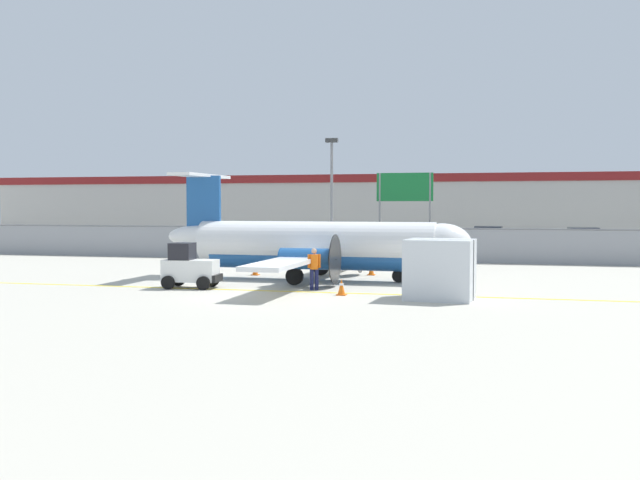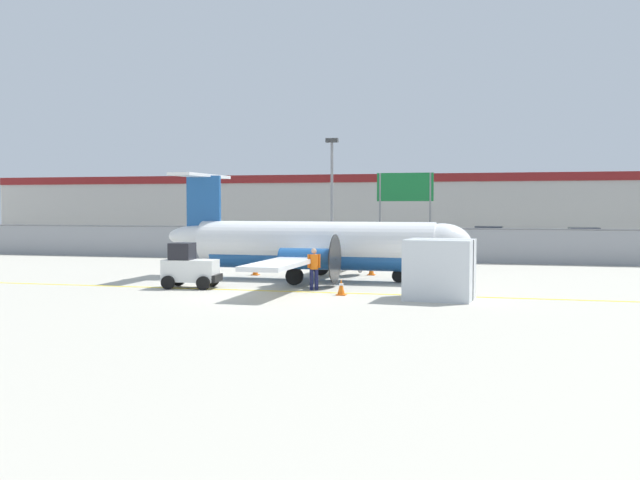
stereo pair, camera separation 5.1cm
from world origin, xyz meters
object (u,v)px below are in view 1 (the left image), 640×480
(parked_car_3, at_px, (424,236))
(cargo_container, at_px, (440,269))
(commuter_airplane, at_px, (320,245))
(parked_car_2, at_px, (338,242))
(highway_sign, at_px, (405,194))
(traffic_cone_far_left, at_px, (371,269))
(parked_car_5, at_px, (582,238))
(parked_car_4, at_px, (487,236))
(parked_car_0, at_px, (201,237))
(traffic_cone_near_right, at_px, (341,287))
(apron_light_pole, at_px, (332,190))
(ground_crew_worker, at_px, (314,267))
(traffic_cone_near_left, at_px, (255,269))
(baggage_tug, at_px, (189,267))
(parked_car_1, at_px, (295,236))

(parked_car_3, bearing_deg, cargo_container, 97.60)
(commuter_airplane, height_order, parked_car_2, commuter_airplane)
(parked_car_3, xyz_separation_m, highway_sign, (0.08, -14.12, 3.24))
(traffic_cone_far_left, relative_size, parked_car_2, 0.15)
(parked_car_5, bearing_deg, parked_car_4, -15.35)
(parked_car_0, bearing_deg, parked_car_4, 28.09)
(traffic_cone_near_right, distance_m, parked_car_5, 34.94)
(traffic_cone_near_right, xyz_separation_m, apron_light_pole, (-3.40, 13.35, 3.99))
(parked_car_3, bearing_deg, traffic_cone_near_right, 91.17)
(parked_car_3, relative_size, parked_car_5, 0.99)
(apron_light_pole, bearing_deg, parked_car_5, 50.70)
(parked_car_0, height_order, highway_sign, highway_sign)
(commuter_airplane, xyz_separation_m, cargo_container, (5.82, -5.40, -0.50))
(traffic_cone_near_right, height_order, highway_sign, highway_sign)
(parked_car_4, xyz_separation_m, highway_sign, (-5.02, -15.33, 3.24))
(parked_car_0, distance_m, parked_car_2, 12.64)
(ground_crew_worker, bearing_deg, traffic_cone_near_left, -162.56)
(traffic_cone_near_left, bearing_deg, highway_sign, 64.27)
(cargo_container, height_order, parked_car_0, cargo_container)
(traffic_cone_far_left, xyz_separation_m, parked_car_4, (5.33, 26.15, 0.58))
(baggage_tug, height_order, parked_car_2, baggage_tug)
(parked_car_4, distance_m, apron_light_pole, 22.76)
(traffic_cone_far_left, distance_m, highway_sign, 11.48)
(traffic_cone_far_left, height_order, parked_car_0, parked_car_0)
(cargo_container, distance_m, parked_car_4, 34.50)
(baggage_tug, bearing_deg, highway_sign, 64.76)
(traffic_cone_near_right, bearing_deg, parked_car_1, 109.01)
(parked_car_1, bearing_deg, highway_sign, -50.73)
(parked_car_0, bearing_deg, apron_light_pole, -35.32)
(parked_car_1, relative_size, highway_sign, 0.79)
(ground_crew_worker, distance_m, apron_light_pole, 12.58)
(parked_car_2, bearing_deg, traffic_cone_far_left, 107.85)
(ground_crew_worker, relative_size, apron_light_pole, 0.23)
(traffic_cone_near_left, relative_size, parked_car_4, 0.15)
(commuter_airplane, bearing_deg, parked_car_1, 109.67)
(commuter_airplane, relative_size, apron_light_pole, 2.21)
(traffic_cone_far_left, xyz_separation_m, parked_car_1, (-9.97, 21.50, 0.58))
(ground_crew_worker, xyz_separation_m, traffic_cone_near_left, (-4.32, 5.26, -0.64))
(parked_car_0, xyz_separation_m, highway_sign, (17.05, -7.17, 3.24))
(baggage_tug, xyz_separation_m, parked_car_1, (-3.52, 28.67, 0.04))
(parked_car_4, bearing_deg, traffic_cone_near_right, 86.17)
(traffic_cone_near_left, xyz_separation_m, parked_car_2, (0.82, 15.39, 0.58))
(traffic_cone_near_left, bearing_deg, traffic_cone_near_right, -49.15)
(traffic_cone_near_left, bearing_deg, parked_car_5, 55.09)
(parked_car_2, bearing_deg, parked_car_4, -130.51)
(traffic_cone_near_right, bearing_deg, parked_car_5, 69.20)
(baggage_tug, height_order, traffic_cone_near_left, baggage_tug)
(commuter_airplane, distance_m, parked_car_1, 25.73)
(parked_car_1, xyz_separation_m, parked_car_4, (15.31, 4.65, 0.00))
(baggage_tug, relative_size, traffic_cone_far_left, 3.77)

